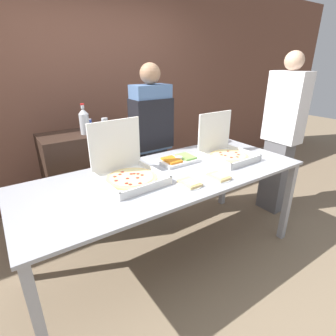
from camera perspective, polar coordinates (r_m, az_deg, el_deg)
The scene contains 14 objects.
ground_plane at distance 2.66m, azimuth 0.00°, elevation -18.50°, with size 16.00×16.00×0.00m, color #847056.
brick_wall_behind at distance 3.56m, azimuth -16.26°, elevation 16.06°, with size 10.00×0.06×2.80m.
buffet_table at distance 2.23m, azimuth 0.00°, elevation -3.24°, with size 2.41×0.97×0.86m.
pizza_box_far_right at distance 2.08m, azimuth -8.81°, elevation -0.44°, with size 0.48×0.49×0.45m.
pizza_box_near_right at distance 2.59m, azimuth 12.43°, elevation 3.82°, with size 0.43×0.44×0.42m.
paper_plate_front_left at distance 2.14m, azimuth 10.99°, elevation -1.87°, with size 0.20×0.20×0.03m.
paper_plate_front_center at distance 2.00m, azimuth 4.76°, elevation -3.33°, with size 0.20×0.20×0.03m.
veggie_tray at distance 2.43m, azimuth 2.36°, elevation 1.76°, with size 0.36×0.22×0.05m.
sideboard_podium at distance 2.92m, azimuth -17.24°, elevation -2.96°, with size 0.79×0.45×1.08m.
soda_bottle at distance 2.66m, azimuth -17.77°, elevation 9.71°, with size 0.09×0.09×0.29m.
soda_can_silver at distance 2.78m, azimuth -13.58°, elevation 9.30°, with size 0.07×0.07×0.12m.
soda_can_colored at distance 2.76m, azimuth -16.87°, elevation 8.88°, with size 0.07×0.07×0.12m.
person_server_vest at distance 2.89m, azimuth -3.59°, elevation 6.92°, with size 0.42×0.24×1.72m.
person_guest_plaid at distance 3.28m, azimuth 23.55°, elevation 6.79°, with size 0.22×0.40×1.84m.
Camera 1 is at (-1.13, -1.66, 1.74)m, focal length 28.00 mm.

